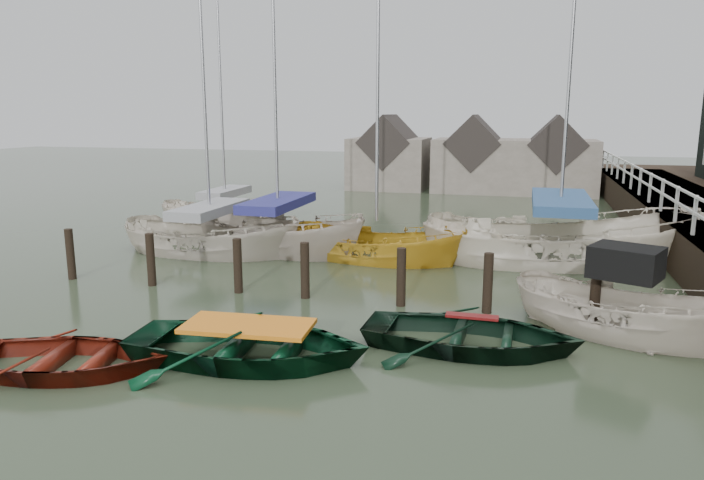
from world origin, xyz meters
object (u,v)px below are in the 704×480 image
(sailboat_c, at_px, (376,259))
(sailboat_d, at_px, (557,260))
(sailboat_e, at_px, (226,221))
(rowboat_dkgreen, at_px, (471,349))
(motorboat, at_px, (621,333))
(sailboat_a, at_px, (211,251))
(rowboat_green, at_px, (249,361))
(rowboat_red, at_px, (63,372))
(sailboat_b, at_px, (279,248))

(sailboat_c, distance_m, sailboat_d, 5.54)
(sailboat_e, bearing_deg, rowboat_dkgreen, -149.95)
(rowboat_dkgreen, relative_size, motorboat, 0.85)
(sailboat_d, bearing_deg, sailboat_a, 90.61)
(sailboat_a, bearing_deg, rowboat_green, -145.62)
(motorboat, bearing_deg, rowboat_green, 139.14)
(rowboat_green, bearing_deg, sailboat_d, -35.53)
(rowboat_red, xyz_separation_m, sailboat_e, (-4.22, 14.79, 0.07))
(rowboat_red, distance_m, sailboat_d, 14.09)
(rowboat_dkgreen, height_order, sailboat_a, sailboat_a)
(rowboat_red, bearing_deg, rowboat_dkgreen, -78.17)
(rowboat_dkgreen, distance_m, motorboat, 3.26)
(sailboat_b, height_order, sailboat_e, sailboat_b)
(sailboat_b, height_order, sailboat_d, sailboat_b)
(motorboat, relative_size, sailboat_c, 0.46)
(rowboat_dkgreen, xyz_separation_m, sailboat_c, (-3.50, 6.89, 0.02))
(rowboat_red, height_order, sailboat_c, sailboat_c)
(rowboat_dkgreen, height_order, sailboat_e, sailboat_e)
(rowboat_red, bearing_deg, motorboat, -77.18)
(rowboat_red, distance_m, sailboat_c, 10.47)
(sailboat_c, relative_size, sailboat_d, 0.89)
(motorboat, relative_size, sailboat_d, 0.41)
(rowboat_green, xyz_separation_m, rowboat_dkgreen, (3.90, 1.70, 0.00))
(sailboat_b, height_order, sailboat_c, sailboat_b)
(rowboat_dkgreen, relative_size, sailboat_e, 0.42)
(rowboat_green, bearing_deg, sailboat_c, -7.14)
(motorboat, distance_m, sailboat_c, 8.38)
(sailboat_c, bearing_deg, sailboat_b, 90.74)
(rowboat_dkgreen, bearing_deg, sailboat_b, 44.40)
(sailboat_a, relative_size, sailboat_e, 1.18)
(rowboat_dkgreen, distance_m, sailboat_a, 10.88)
(sailboat_a, height_order, sailboat_c, sailboat_a)
(sailboat_b, distance_m, sailboat_c, 3.50)
(rowboat_dkgreen, xyz_separation_m, sailboat_e, (-11.09, 11.77, 0.07))
(sailboat_a, xyz_separation_m, sailboat_d, (10.81, 1.70, -0.01))
(rowboat_dkgreen, bearing_deg, sailboat_d, -12.50)
(sailboat_a, bearing_deg, sailboat_b, -57.66)
(motorboat, bearing_deg, sailboat_e, 77.78)
(sailboat_a, distance_m, sailboat_d, 10.94)
(rowboat_red, xyz_separation_m, motorboat, (9.77, 4.50, 0.09))
(sailboat_c, height_order, sailboat_e, sailboat_c)
(rowboat_red, xyz_separation_m, sailboat_d, (8.80, 11.01, 0.06))
(rowboat_green, relative_size, sailboat_a, 0.39)
(rowboat_green, bearing_deg, sailboat_e, 23.61)
(rowboat_green, distance_m, sailboat_e, 15.27)
(sailboat_b, bearing_deg, rowboat_green, -141.94)
(motorboat, height_order, sailboat_c, sailboat_c)
(rowboat_green, xyz_separation_m, sailboat_b, (-3.07, 9.08, 0.06))
(rowboat_red, distance_m, rowboat_green, 3.26)
(rowboat_green, xyz_separation_m, motorboat, (6.80, 3.17, 0.09))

